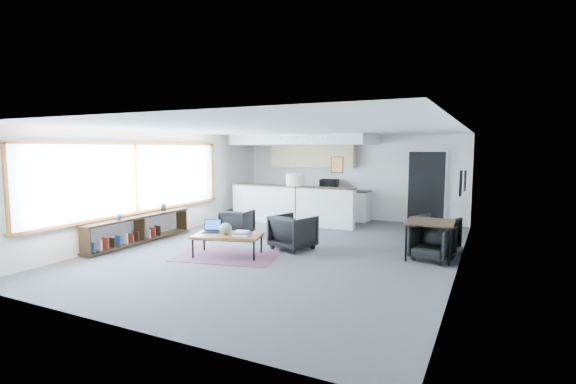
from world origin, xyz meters
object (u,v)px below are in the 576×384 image
at_px(dining_chair_near, 432,245).
at_px(armchair_right, 293,230).
at_px(armchair_left, 237,221).
at_px(dining_table, 430,225).
at_px(laptop, 212,228).
at_px(coffee_table, 228,236).
at_px(ceramic_pot, 226,229).
at_px(dining_chair_far, 435,234).
at_px(book_stack, 242,233).
at_px(floor_lamp, 295,182).
at_px(microwave, 329,183).

bearing_deg(dining_chair_near, armchair_right, -157.62).
height_order(armchair_left, dining_table, dining_table).
height_order(laptop, armchair_left, armchair_left).
xyz_separation_m(coffee_table, ceramic_pot, (-0.02, -0.03, 0.16)).
relative_size(ceramic_pot, dining_chair_far, 0.35).
distance_m(book_stack, dining_table, 3.75).
distance_m(laptop, book_stack, 0.80).
bearing_deg(armchair_left, dining_table, 172.85).
xyz_separation_m(floor_lamp, dining_table, (3.35, -0.81, -0.67)).
bearing_deg(armchair_left, coffee_table, 113.48).
xyz_separation_m(laptop, microwave, (0.69, 5.11, 0.60)).
bearing_deg(ceramic_pot, coffee_table, 55.84).
bearing_deg(floor_lamp, dining_chair_near, -14.95).
bearing_deg(dining_chair_near, coffee_table, -143.79).
relative_size(laptop, book_stack, 1.21).
bearing_deg(coffee_table, dining_chair_near, 4.53).
relative_size(armchair_left, floor_lamp, 0.46).
xyz_separation_m(armchair_left, dining_chair_near, (4.77, -0.33, -0.04)).
height_order(coffee_table, book_stack, book_stack).
xyz_separation_m(coffee_table, armchair_left, (-0.96, 1.82, -0.05)).
relative_size(armchair_left, dining_chair_far, 1.01).
bearing_deg(armchair_right, ceramic_pot, 67.06).
xyz_separation_m(coffee_table, book_stack, (0.34, 0.01, 0.08)).
distance_m(ceramic_pot, microwave, 5.28).
relative_size(coffee_table, dining_chair_near, 2.43).
bearing_deg(microwave, coffee_table, -97.17).
bearing_deg(ceramic_pot, dining_table, 23.48).
xyz_separation_m(laptop, armchair_left, (-0.51, 1.73, -0.16)).
bearing_deg(book_stack, ceramic_pot, -172.41).
xyz_separation_m(ceramic_pot, dining_chair_near, (3.83, 1.53, -0.25)).
xyz_separation_m(coffee_table, laptop, (-0.46, 0.09, 0.11)).
height_order(dining_chair_far, microwave, microwave).
distance_m(laptop, ceramic_pot, 0.45).
relative_size(armchair_left, armchair_right, 0.86).
bearing_deg(floor_lamp, armchair_left, -156.64).
bearing_deg(armchair_right, dining_chair_far, -138.70).
relative_size(armchair_right, dining_chair_far, 1.18).
height_order(armchair_left, dining_chair_near, armchair_left).
distance_m(armchair_left, armchair_right, 2.04).
height_order(book_stack, armchair_right, armchair_right).
distance_m(ceramic_pot, book_stack, 0.38).
xyz_separation_m(floor_lamp, microwave, (-0.15, 2.80, -0.24)).
xyz_separation_m(book_stack, floor_lamp, (0.05, 2.39, 0.86)).
distance_m(dining_chair_near, microwave, 5.21).
bearing_deg(floor_lamp, dining_table, -13.62).
xyz_separation_m(ceramic_pot, armchair_right, (0.98, 1.15, -0.15)).
height_order(laptop, microwave, microwave).
height_order(laptop, dining_table, dining_table).
bearing_deg(dining_chair_near, armchair_left, -169.18).
bearing_deg(microwave, ceramic_pot, -97.41).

